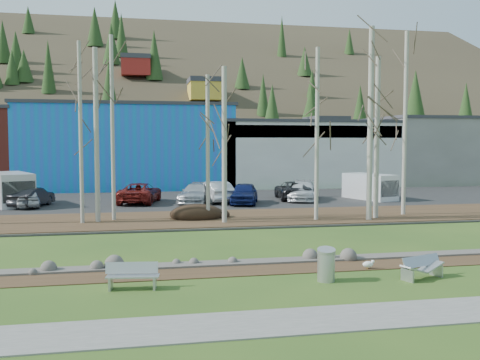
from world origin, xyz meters
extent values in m
plane|color=#2B4A18|center=(0.00, 0.00, 0.00)|extent=(200.00, 200.00, 0.00)
cube|color=#5E5D5A|center=(0.00, -3.50, 0.02)|extent=(80.00, 2.00, 0.04)
cube|color=#382616|center=(0.00, 2.10, 0.01)|extent=(80.00, 1.80, 0.03)
cube|color=#382616|center=(0.00, 14.50, 0.07)|extent=(80.00, 7.00, 0.15)
cube|color=black|center=(0.00, 25.00, 0.07)|extent=(80.00, 14.00, 0.14)
cube|color=#0D79CD|center=(-6.00, 39.00, 4.00)|extent=(20.00, 12.00, 8.00)
cube|color=#333338|center=(-6.00, 39.00, 8.15)|extent=(20.40, 12.24, 0.30)
cube|color=#BABAB6|center=(12.00, 39.00, 3.25)|extent=(18.00, 12.00, 6.50)
cube|color=#333338|center=(12.00, 39.00, 6.65)|extent=(18.36, 12.24, 0.30)
cube|color=navy|center=(12.00, 33.10, 5.60)|extent=(17.64, 0.20, 1.20)
cube|color=slate|center=(28.00, 39.00, 3.50)|extent=(14.00, 12.00, 7.00)
cube|color=#333338|center=(28.00, 39.00, 7.15)|extent=(14.28, 12.24, 0.30)
cube|color=#ACAEB1|center=(-6.02, 0.45, 0.20)|extent=(0.14, 0.50, 0.40)
cube|color=#ACAEB1|center=(-4.68, 0.27, 0.20)|extent=(0.14, 0.50, 0.40)
cube|color=#ACAEB1|center=(-5.38, 0.55, 0.63)|extent=(1.62, 0.32, 0.36)
cube|color=#ACAEB1|center=(-5.35, 0.36, 0.41)|extent=(1.67, 0.66, 0.05)
cube|color=#ACAEB1|center=(3.45, -0.42, 0.20)|extent=(0.24, 0.51, 0.41)
cube|color=#ACAEB1|center=(4.76, 0.04, 0.20)|extent=(0.24, 0.51, 0.41)
cube|color=#ACAEB1|center=(4.17, 0.01, 0.56)|extent=(1.64, 0.72, 0.36)
cube|color=#9B9EA0|center=(3.71, -0.33, 0.37)|extent=(0.92, 0.71, 0.30)
cube|color=#9B9EA0|center=(4.50, -0.05, 0.37)|extent=(0.92, 0.71, 0.30)
cylinder|color=#ACAEB1|center=(0.86, 0.14, 0.50)|extent=(0.71, 0.71, 0.99)
cylinder|color=gold|center=(2.87, 1.37, 0.06)|extent=(0.01, 0.01, 0.11)
cylinder|color=gold|center=(2.87, 1.44, 0.06)|extent=(0.01, 0.01, 0.11)
ellipsoid|color=white|center=(2.90, 1.40, 0.18)|extent=(0.39, 0.22, 0.22)
cube|color=gray|center=(2.90, 1.40, 0.22)|extent=(0.27, 0.16, 0.02)
sphere|color=white|center=(3.06, 1.37, 0.28)|extent=(0.12, 0.12, 0.12)
cone|color=gold|center=(3.14, 1.35, 0.28)|extent=(0.07, 0.05, 0.03)
ellipsoid|color=black|center=(-1.79, 14.54, 0.45)|extent=(3.09, 2.18, 0.61)
cylinder|color=#A8A698|center=(-6.47, 14.78, 5.34)|extent=(0.22, 0.22, 10.38)
cylinder|color=#A8A698|center=(-7.32, 14.18, 4.93)|extent=(0.27, 0.27, 9.56)
cylinder|color=#A8A698|center=(-8.12, 13.88, 5.06)|extent=(0.21, 0.21, 9.82)
cylinder|color=#A8A698|center=(-0.45, 12.64, 4.40)|extent=(0.28, 0.28, 8.51)
cylinder|color=#A8A698|center=(-1.20, 13.82, 4.24)|extent=(0.23, 0.23, 8.19)
cylinder|color=#A8A698|center=(4.87, 12.68, 5.01)|extent=(0.23, 0.23, 9.71)
cylinder|color=#A8A698|center=(7.80, 12.05, 5.58)|extent=(0.31, 0.31, 10.86)
cylinder|color=#A8A698|center=(8.52, 12.70, 4.80)|extent=(0.29, 0.29, 9.31)
cylinder|color=#A8A698|center=(10.85, 13.78, 5.68)|extent=(0.25, 0.25, 11.06)
imported|color=silver|center=(-12.46, 21.97, 0.79)|extent=(2.24, 4.03, 1.30)
imported|color=black|center=(-12.22, 22.17, 0.81)|extent=(2.55, 4.33, 1.35)
imported|color=maroon|center=(-4.96, 23.14, 0.88)|extent=(3.53, 5.70, 1.47)
imported|color=#A4A9AD|center=(-0.88, 22.65, 0.84)|extent=(3.47, 5.19, 1.40)
imported|color=#121D53|center=(2.38, 21.13, 0.91)|extent=(2.95, 4.82, 1.53)
imported|color=silver|center=(0.49, 22.77, 0.91)|extent=(2.46, 4.89, 1.54)
imported|color=black|center=(6.71, 23.54, 0.84)|extent=(2.90, 5.28, 1.40)
imported|color=silver|center=(7.26, 22.68, 0.87)|extent=(3.75, 5.46, 1.47)
cube|color=white|center=(12.64, 22.51, 1.12)|extent=(3.08, 4.82, 1.96)
cube|color=black|center=(13.15, 20.82, 1.12)|extent=(1.96, 1.40, 1.21)
cube|color=#B3B4B7|center=(-13.84, 23.36, 1.29)|extent=(4.09, 5.68, 2.29)
cube|color=black|center=(-13.01, 21.46, 1.29)|extent=(2.34, 1.83, 1.42)
camera|label=1|loc=(-5.21, -16.22, 4.53)|focal=40.00mm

